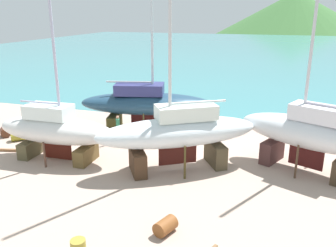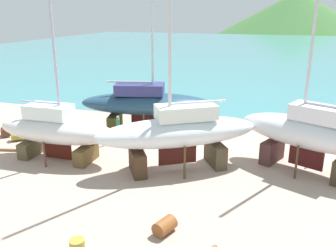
{
  "view_description": "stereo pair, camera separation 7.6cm",
  "coord_description": "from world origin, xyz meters",
  "px_view_note": "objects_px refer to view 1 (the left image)",
  "views": [
    {
      "loc": [
        4.66,
        -20.79,
        8.54
      ],
      "look_at": [
        -1.55,
        -1.19,
        2.06
      ],
      "focal_mm": 38.17,
      "sensor_mm": 36.0,
      "label": 1
    },
    {
      "loc": [
        4.74,
        -20.77,
        8.54
      ],
      "look_at": [
        -1.55,
        -1.19,
        2.06
      ],
      "focal_mm": 38.17,
      "sensor_mm": 36.0,
      "label": 2
    }
  ],
  "objects_px": {
    "barrel_ochre": "(5,132)",
    "barrel_blue_faded": "(165,226)",
    "sailboat_mid_port": "(310,133)",
    "sailboat_far_slipway": "(56,129)",
    "sailboat_large_starboard": "(146,103)",
    "sailboat_small_center": "(179,131)",
    "worker": "(118,127)",
    "barrel_rust_near": "(18,136)"
  },
  "relations": [
    {
      "from": "barrel_ochre",
      "to": "barrel_blue_faded",
      "type": "bearing_deg",
      "value": -27.77
    },
    {
      "from": "sailboat_far_slipway",
      "to": "barrel_blue_faded",
      "type": "bearing_deg",
      "value": -32.76
    },
    {
      "from": "barrel_rust_near",
      "to": "barrel_blue_faded",
      "type": "bearing_deg",
      "value": -28.82
    },
    {
      "from": "barrel_ochre",
      "to": "barrel_rust_near",
      "type": "bearing_deg",
      "value": -17.59
    },
    {
      "from": "barrel_blue_faded",
      "to": "worker",
      "type": "bearing_deg",
      "value": 124.47
    },
    {
      "from": "sailboat_far_slipway",
      "to": "sailboat_mid_port",
      "type": "xyz_separation_m",
      "value": [
        14.2,
        2.71,
        0.36
      ]
    },
    {
      "from": "sailboat_far_slipway",
      "to": "barrel_rust_near",
      "type": "distance_m",
      "value": 5.08
    },
    {
      "from": "sailboat_mid_port",
      "to": "sailboat_large_starboard",
      "type": "distance_m",
      "value": 11.64
    },
    {
      "from": "sailboat_far_slipway",
      "to": "barrel_ochre",
      "type": "xyz_separation_m",
      "value": [
        -5.93,
        2.34,
        -1.52
      ]
    },
    {
      "from": "sailboat_far_slipway",
      "to": "barrel_ochre",
      "type": "relative_size",
      "value": 12.56
    },
    {
      "from": "worker",
      "to": "sailboat_large_starboard",
      "type": "bearing_deg",
      "value": -147.88
    },
    {
      "from": "sailboat_large_starboard",
      "to": "sailboat_mid_port",
      "type": "bearing_deg",
      "value": -32.85
    },
    {
      "from": "sailboat_far_slipway",
      "to": "sailboat_mid_port",
      "type": "height_order",
      "value": "sailboat_mid_port"
    },
    {
      "from": "worker",
      "to": "barrel_blue_faded",
      "type": "height_order",
      "value": "worker"
    },
    {
      "from": "sailboat_small_center",
      "to": "worker",
      "type": "distance_m",
      "value": 6.52
    },
    {
      "from": "sailboat_mid_port",
      "to": "barrel_rust_near",
      "type": "bearing_deg",
      "value": 26.45
    },
    {
      "from": "sailboat_mid_port",
      "to": "barrel_rust_near",
      "type": "distance_m",
      "value": 18.78
    },
    {
      "from": "sailboat_far_slipway",
      "to": "worker",
      "type": "xyz_separation_m",
      "value": [
        1.98,
        4.3,
        -0.98
      ]
    },
    {
      "from": "sailboat_small_center",
      "to": "barrel_rust_near",
      "type": "xyz_separation_m",
      "value": [
        -11.8,
        1.05,
        -1.9
      ]
    },
    {
      "from": "sailboat_far_slipway",
      "to": "sailboat_large_starboard",
      "type": "distance_m",
      "value": 7.29
    },
    {
      "from": "barrel_ochre",
      "to": "barrel_blue_faded",
      "type": "relative_size",
      "value": 0.97
    },
    {
      "from": "sailboat_small_center",
      "to": "sailboat_far_slipway",
      "type": "bearing_deg",
      "value": -25.87
    },
    {
      "from": "sailboat_mid_port",
      "to": "sailboat_large_starboard",
      "type": "bearing_deg",
      "value": 4.69
    },
    {
      "from": "barrel_rust_near",
      "to": "worker",
      "type": "bearing_deg",
      "value": 20.58
    },
    {
      "from": "sailboat_mid_port",
      "to": "sailboat_far_slipway",
      "type": "bearing_deg",
      "value": 34.7
    },
    {
      "from": "barrel_ochre",
      "to": "barrel_blue_faded",
      "type": "distance_m",
      "value": 16.37
    },
    {
      "from": "sailboat_mid_port",
      "to": "barrel_ochre",
      "type": "xyz_separation_m",
      "value": [
        -20.13,
        -0.37,
        -1.88
      ]
    },
    {
      "from": "sailboat_large_starboard",
      "to": "worker",
      "type": "height_order",
      "value": "sailboat_large_starboard"
    },
    {
      "from": "sailboat_mid_port",
      "to": "barrel_rust_near",
      "type": "height_order",
      "value": "sailboat_mid_port"
    },
    {
      "from": "sailboat_small_center",
      "to": "sailboat_large_starboard",
      "type": "bearing_deg",
      "value": -86.49
    },
    {
      "from": "sailboat_mid_port",
      "to": "worker",
      "type": "bearing_deg",
      "value": 16.51
    },
    {
      "from": "sailboat_small_center",
      "to": "barrel_ochre",
      "type": "bearing_deg",
      "value": -38.83
    },
    {
      "from": "barrel_ochre",
      "to": "barrel_blue_faded",
      "type": "xyz_separation_m",
      "value": [
        14.49,
        -7.63,
        -0.03
      ]
    },
    {
      "from": "sailboat_mid_port",
      "to": "barrel_blue_faded",
      "type": "xyz_separation_m",
      "value": [
        -5.64,
        -8.0,
        -1.9
      ]
    },
    {
      "from": "worker",
      "to": "barrel_rust_near",
      "type": "relative_size",
      "value": 1.84
    },
    {
      "from": "sailboat_far_slipway",
      "to": "barrel_rust_near",
      "type": "bearing_deg",
      "value": 156.1
    },
    {
      "from": "sailboat_mid_port",
      "to": "barrel_blue_faded",
      "type": "distance_m",
      "value": 9.97
    },
    {
      "from": "sailboat_mid_port",
      "to": "barrel_ochre",
      "type": "distance_m",
      "value": 20.22
    },
    {
      "from": "worker",
      "to": "sailboat_mid_port",
      "type": "bearing_deg",
      "value": 143.5
    },
    {
      "from": "sailboat_large_starboard",
      "to": "barrel_rust_near",
      "type": "xyz_separation_m",
      "value": [
        -7.67,
        -4.66,
        -1.78
      ]
    },
    {
      "from": "sailboat_far_slipway",
      "to": "barrel_ochre",
      "type": "bearing_deg",
      "value": 157.36
    },
    {
      "from": "sailboat_far_slipway",
      "to": "sailboat_large_starboard",
      "type": "bearing_deg",
      "value": 62.77
    }
  ]
}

